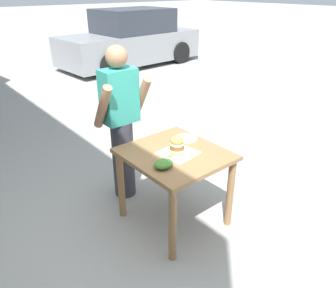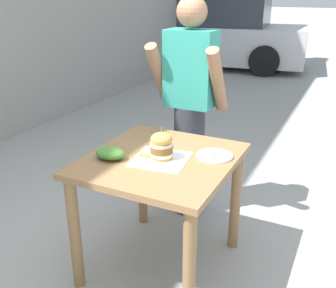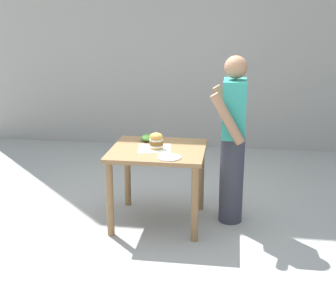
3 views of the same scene
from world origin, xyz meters
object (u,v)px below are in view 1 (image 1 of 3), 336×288
side_plate_with_forks (186,138)px  diner_across_table (121,123)px  sandwich (177,145)px  side_salad (163,164)px  patio_table (175,166)px  parked_car_mid_block (131,40)px  pickle_spear (172,155)px

side_plate_with_forks → diner_across_table: bearing=125.8°
sandwich → diner_across_table: diner_across_table is taller
side_salad → sandwich: bearing=26.4°
sandwich → diner_across_table: (-0.14, 0.74, 0.02)m
patio_table → sandwich: sandwich is taller
diner_across_table → parked_car_mid_block: 6.90m
pickle_spear → sandwich: bearing=19.4°
side_salad → diner_across_table: 0.89m
sandwich → parked_car_mid_block: size_ratio=0.05×
sandwich → side_plate_with_forks: 0.33m
sandwich → parked_car_mid_block: (3.80, 6.40, -0.14)m
patio_table → side_plate_with_forks: size_ratio=4.22×
pickle_spear → parked_car_mid_block: parked_car_mid_block is taller
side_plate_with_forks → side_salad: side_salad is taller
patio_table → pickle_spear: pickle_spear is taller
sandwich → side_salad: (-0.27, -0.14, -0.05)m
patio_table → sandwich: 0.23m
patio_table → diner_across_table: diner_across_table is taller
patio_table → pickle_spear: size_ratio=9.78×
patio_table → side_plate_with_forks: side_plate_with_forks is taller
diner_across_table → parked_car_mid_block: size_ratio=0.39×
sandwich → diner_across_table: 0.75m
diner_across_table → parked_car_mid_block: diner_across_table is taller
sandwich → side_plate_with_forks: sandwich is taller
sandwich → pickle_spear: (-0.08, -0.03, -0.07)m
patio_table → side_plate_with_forks: 0.36m
patio_table → side_salad: bearing=-149.9°
pickle_spear → diner_across_table: (-0.05, 0.77, 0.09)m
patio_table → pickle_spear: 0.18m
side_plate_with_forks → side_salad: (-0.55, -0.30, 0.03)m
sandwich → patio_table: bearing=132.0°
pickle_spear → side_salad: size_ratio=0.53×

